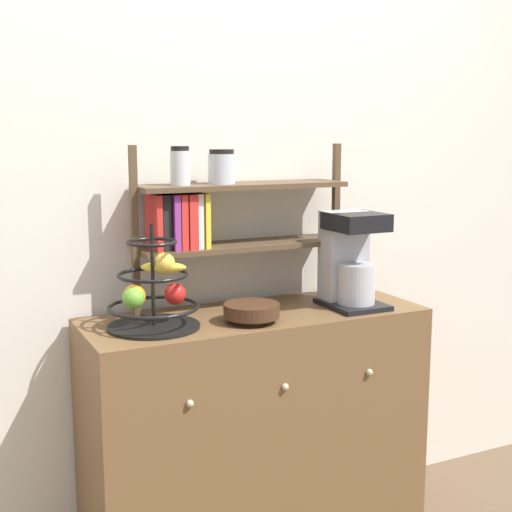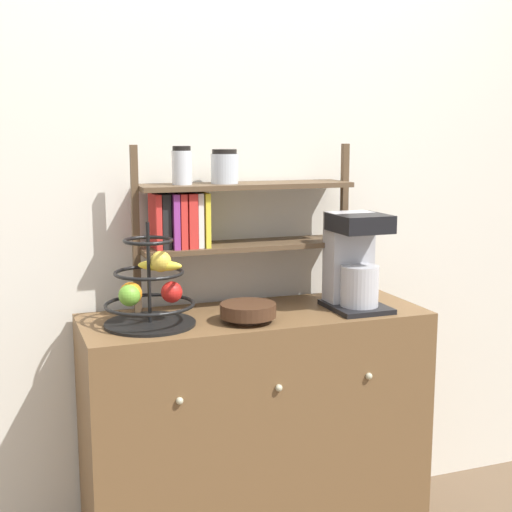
% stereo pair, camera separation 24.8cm
% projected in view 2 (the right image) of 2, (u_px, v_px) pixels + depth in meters
% --- Properties ---
extents(wall_back, '(7.00, 0.05, 2.60)m').
position_uv_depth(wall_back, '(231.00, 194.00, 2.70)').
color(wall_back, silver).
rests_on(wall_back, ground_plane).
extents(sideboard, '(1.22, 0.46, 0.90)m').
position_uv_depth(sideboard, '(255.00, 433.00, 2.60)').
color(sideboard, brown).
rests_on(sideboard, ground_plane).
extents(coffee_maker, '(0.20, 0.24, 0.35)m').
position_uv_depth(coffee_maker, '(354.00, 261.00, 2.58)').
color(coffee_maker, black).
rests_on(coffee_maker, sideboard).
extents(fruit_stand, '(0.30, 0.30, 0.35)m').
position_uv_depth(fruit_stand, '(149.00, 292.00, 2.35)').
color(fruit_stand, black).
rests_on(fruit_stand, sideboard).
extents(wooden_bowl, '(0.19, 0.19, 0.06)m').
position_uv_depth(wooden_bowl, '(248.00, 311.00, 2.40)').
color(wooden_bowl, '#422819').
rests_on(wooden_bowl, sideboard).
extents(shelf_hutch, '(0.83, 0.20, 0.59)m').
position_uv_depth(shelf_hutch, '(217.00, 211.00, 2.55)').
color(shelf_hutch, brown).
rests_on(shelf_hutch, sideboard).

